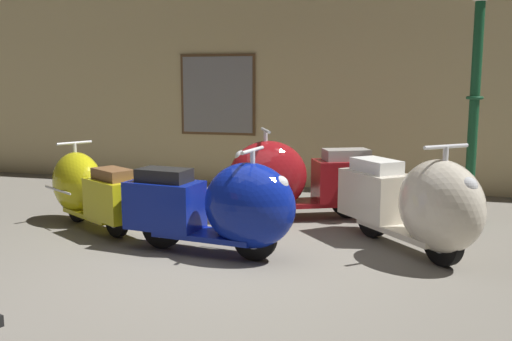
# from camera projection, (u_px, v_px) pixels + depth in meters

# --- Properties ---
(ground_plane) EXTENTS (60.00, 60.00, 0.00)m
(ground_plane) POSITION_uv_depth(u_px,v_px,m) (216.00, 267.00, 5.08)
(ground_plane) COLOR slate
(showroom_back_wall) EXTENTS (18.00, 0.24, 3.88)m
(showroom_back_wall) POSITION_uv_depth(u_px,v_px,m) (303.00, 61.00, 8.69)
(showroom_back_wall) COLOR #CCB784
(showroom_back_wall) RESTS_ON ground
(scooter_0) EXTENTS (1.56, 1.19, 0.95)m
(scooter_0) POSITION_uv_depth(u_px,v_px,m) (88.00, 189.00, 6.45)
(scooter_0) COLOR black
(scooter_0) RESTS_ON ground
(scooter_1) EXTENTS (1.76, 0.70, 1.05)m
(scooter_1) POSITION_uv_depth(u_px,v_px,m) (222.00, 207.00, 5.34)
(scooter_1) COLOR black
(scooter_1) RESTS_ON ground
(scooter_2) EXTENTS (1.85, 1.20, 1.10)m
(scooter_2) POSITION_uv_depth(u_px,v_px,m) (292.00, 179.00, 6.74)
(scooter_2) COLOR black
(scooter_2) RESTS_ON ground
(scooter_3) EXTENTS (1.55, 1.70, 1.10)m
(scooter_3) POSITION_uv_depth(u_px,v_px,m) (418.00, 204.00, 5.37)
(scooter_3) COLOR black
(scooter_3) RESTS_ON ground
(lamppost) EXTENTS (0.29, 0.29, 2.79)m
(lamppost) POSITION_uv_depth(u_px,v_px,m) (475.00, 89.00, 6.34)
(lamppost) COLOR #144728
(lamppost) RESTS_ON ground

